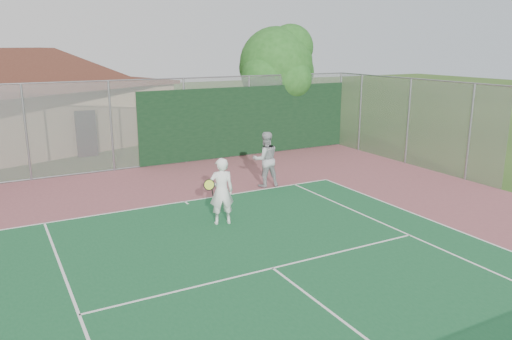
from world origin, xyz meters
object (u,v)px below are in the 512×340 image
at_px(clubhouse, 26,88).
at_px(tree, 278,66).
at_px(player_white_front, 221,192).
at_px(player_grey_back, 265,160).

height_order(clubhouse, tree, tree).
bearing_deg(player_white_front, tree, -116.04).
xyz_separation_m(tree, player_white_front, (-7.16, -8.99, -2.86)).
distance_m(player_white_front, player_grey_back, 3.97).
relative_size(tree, player_grey_back, 3.01).
bearing_deg(player_white_front, clubhouse, -63.73).
bearing_deg(player_grey_back, tree, -113.98).
bearing_deg(player_grey_back, clubhouse, -51.29).
bearing_deg(clubhouse, tree, -46.19).
relative_size(clubhouse, player_white_front, 8.03).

